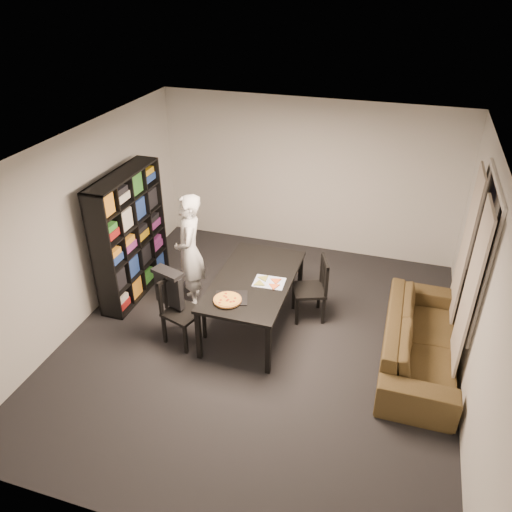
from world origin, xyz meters
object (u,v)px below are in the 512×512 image
(chair_right, at_px, (316,285))
(pepperoni_pizza, at_px, (227,300))
(chair_left, at_px, (178,305))
(dining_table, at_px, (254,283))
(baking_tray, at_px, (231,298))
(bookshelf, at_px, (130,236))
(person, at_px, (190,252))
(sofa, at_px, (420,340))

(chair_right, height_order, pepperoni_pizza, chair_right)
(pepperoni_pizza, bearing_deg, chair_left, 178.29)
(chair_right, bearing_deg, dining_table, -80.39)
(baking_tray, height_order, pepperoni_pizza, pepperoni_pizza)
(bookshelf, distance_m, dining_table, 2.01)
(bookshelf, height_order, person, bookshelf)
(chair_right, xyz_separation_m, person, (-1.79, -0.20, 0.33))
(chair_left, bearing_deg, baking_tray, -67.64)
(bookshelf, distance_m, sofa, 4.23)
(person, xyz_separation_m, baking_tray, (0.89, -0.75, -0.10))
(chair_right, xyz_separation_m, baking_tray, (-0.89, -0.95, 0.23))
(dining_table, bearing_deg, person, 166.40)
(baking_tray, bearing_deg, chair_right, 46.86)
(baking_tray, bearing_deg, person, 139.85)
(chair_right, height_order, baking_tray, chair_right)
(chair_right, distance_m, pepperoni_pizza, 1.40)
(chair_left, bearing_deg, sofa, -63.36)
(chair_left, xyz_separation_m, pepperoni_pizza, (0.71, -0.02, 0.25))
(baking_tray, xyz_separation_m, pepperoni_pizza, (-0.02, -0.08, 0.02))
(chair_left, height_order, person, person)
(bookshelf, relative_size, pepperoni_pizza, 5.43)
(pepperoni_pizza, relative_size, sofa, 0.16)
(bookshelf, height_order, chair_left, bookshelf)
(bookshelf, height_order, dining_table, bookshelf)
(sofa, bearing_deg, pepperoni_pizza, 102.03)
(pepperoni_pizza, bearing_deg, baking_tray, 75.53)
(pepperoni_pizza, bearing_deg, person, 136.32)
(person, bearing_deg, chair_left, -10.19)
(chair_left, relative_size, chair_right, 1.01)
(chair_right, xyz_separation_m, sofa, (1.44, -0.53, -0.20))
(sofa, bearing_deg, chair_right, 69.68)
(bookshelf, xyz_separation_m, chair_right, (2.73, 0.18, -0.42))
(baking_tray, bearing_deg, sofa, 10.24)
(bookshelf, bearing_deg, pepperoni_pizza, -25.24)
(dining_table, bearing_deg, bookshelf, 172.17)
(chair_left, height_order, pepperoni_pizza, chair_left)
(bookshelf, bearing_deg, person, -1.38)
(dining_table, xyz_separation_m, person, (-1.03, 0.25, 0.17))
(person, relative_size, sofa, 0.77)
(sofa, bearing_deg, chair_left, 98.93)
(chair_left, relative_size, sofa, 0.42)
(chair_left, bearing_deg, dining_table, -38.99)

